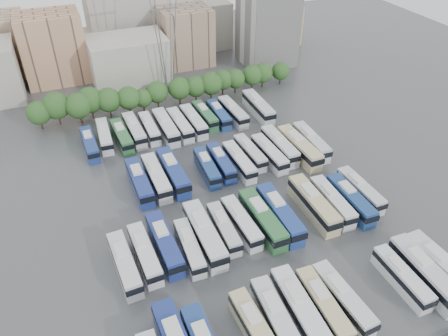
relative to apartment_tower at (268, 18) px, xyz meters
name	(u,v)px	position (x,y,z in m)	size (l,w,h in m)	color
ground	(239,210)	(-34.00, -58.00, -13.00)	(220.00, 220.00, 0.00)	#424447
tree_line	(158,92)	(-36.97, -15.88, -8.76)	(66.04, 7.56, 7.85)	black
city_buildings	(114,39)	(-41.46, 13.86, -5.13)	(102.00, 35.00, 20.00)	#9E998E
apartment_tower	(268,18)	(0.00, 0.00, 0.00)	(14.00, 14.00, 26.00)	silver
electricity_pylon	(164,19)	(-32.00, -8.00, 5.66)	(9.00, 6.91, 33.83)	slate
bus_r0_s4	(256,330)	(-42.17, -81.70, -11.21)	(2.98, 11.72, 3.65)	#C7BD89
bus_r0_s5	(276,319)	(-39.02, -81.31, -11.12)	(3.28, 12.31, 3.82)	silver
bus_r0_s6	(300,310)	(-35.54, -81.34, -10.98)	(3.39, 13.22, 4.12)	silver
bus_r0_s7	(323,306)	(-32.22, -81.82, -11.19)	(2.98, 11.86, 3.70)	#CBBD8C
bus_r0_s8	(343,298)	(-29.10, -81.79, -11.19)	(3.17, 11.87, 3.69)	silver
bus_r0_s11	(402,277)	(-19.04, -81.89, -11.31)	(2.47, 10.99, 3.44)	silver
bus_r0_s12	(425,273)	(-15.75, -82.66, -10.98)	(3.25, 13.22, 4.12)	silver
bus_r0_s13	(442,268)	(-12.79, -82.97, -10.96)	(3.44, 13.36, 4.16)	silver
bus_r1_s0	(125,264)	(-55.40, -64.54, -11.18)	(3.13, 11.95, 3.71)	silver
bus_r1_s1	(145,254)	(-52.14, -63.64, -11.21)	(2.96, 11.70, 3.64)	silver
bus_r1_s2	(165,244)	(-48.81, -62.85, -11.07)	(3.08, 12.61, 3.94)	navy
bus_r1_s3	(190,247)	(-45.41, -64.84, -11.32)	(2.80, 10.98, 3.42)	silver
bus_r1_s4	(204,234)	(-42.45, -63.47, -10.90)	(3.02, 13.67, 4.29)	silver
bus_r1_s5	(224,228)	(-38.95, -62.95, -11.34)	(2.63, 10.85, 3.39)	silver
bus_r1_s6	(241,222)	(-35.78, -62.85, -11.24)	(2.91, 11.51, 3.58)	silver
bus_r1_s7	(262,219)	(-32.36, -63.62, -10.97)	(3.10, 13.24, 4.14)	#2D6B3A
bus_r1_s8	(280,214)	(-29.11, -63.59, -10.95)	(3.12, 13.35, 4.18)	navy
bus_r1_s10	(313,204)	(-22.56, -63.56, -10.93)	(3.10, 13.48, 4.22)	#C8BD89
bus_r1_s11	(332,202)	(-19.04, -64.04, -11.17)	(3.03, 11.99, 3.74)	silver
bus_r1_s12	(351,200)	(-15.83, -64.86, -11.12)	(2.85, 12.22, 3.82)	navy
bus_r1_s13	(360,190)	(-12.58, -63.22, -11.22)	(2.66, 11.58, 3.62)	silver
bus_r2_s2	(139,182)	(-48.82, -46.06, -11.08)	(2.81, 12.46, 3.90)	navy
bus_r2_s3	(156,177)	(-45.57, -45.83, -11.08)	(2.87, 12.49, 3.91)	silver
bus_r2_s4	(173,172)	(-42.25, -45.57, -10.96)	(3.15, 13.29, 4.15)	navy
bus_r2_s6	(207,167)	(-35.64, -46.12, -11.29)	(2.93, 11.18, 3.48)	navy
bus_r2_s7	(221,162)	(-32.52, -45.66, -11.28)	(2.67, 11.20, 3.50)	navy
bus_r2_s8	(239,161)	(-29.13, -46.77, -11.22)	(2.71, 11.62, 3.63)	silver
bus_r2_s9	(250,152)	(-25.77, -44.62, -11.31)	(2.82, 11.07, 3.45)	silver
bus_r2_s10	(269,153)	(-22.40, -46.57, -11.20)	(3.00, 11.76, 3.66)	silver
bus_r2_s11	(280,146)	(-19.20, -44.94, -11.08)	(2.80, 12.49, 3.91)	silver
bus_r2_s12	(299,147)	(-15.93, -47.25, -10.90)	(3.31, 13.71, 4.28)	beige
bus_r2_s13	(311,142)	(-12.40, -46.03, -11.09)	(3.21, 12.51, 3.89)	silver
bus_r3_s0	(90,144)	(-55.42, -29.23, -11.28)	(2.66, 11.19, 3.50)	navy
bus_r3_s1	(104,136)	(-52.02, -27.14, -11.25)	(3.05, 11.48, 3.57)	silver
bus_r3_s2	(122,136)	(-48.61, -28.70, -11.23)	(3.08, 11.61, 3.61)	#2E6B3A
bus_r3_s3	(134,130)	(-45.57, -27.34, -11.15)	(3.01, 12.08, 3.77)	silver
bus_r3_s4	(150,128)	(-42.26, -27.55, -11.30)	(2.43, 11.07, 3.47)	silver
bus_r3_s5	(166,127)	(-38.90, -28.96, -11.01)	(2.99, 12.94, 4.05)	silver
bus_r3_s6	(180,125)	(-35.66, -28.96, -11.16)	(2.98, 12.03, 3.75)	silver
bus_r3_s7	(194,121)	(-32.35, -28.58, -11.16)	(2.97, 12.01, 3.75)	silver
bus_r3_s8	(205,115)	(-28.99, -26.83, -11.29)	(2.90, 11.19, 3.48)	#2D6A3F
bus_r3_s9	(219,114)	(-25.85, -27.51, -11.29)	(2.66, 11.17, 3.49)	navy
bus_r3_s10	(233,112)	(-22.41, -27.93, -11.16)	(3.13, 12.05, 3.75)	silver
bus_r3_s12	(258,107)	(-16.02, -28.21, -10.97)	(3.07, 13.21, 4.13)	silver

